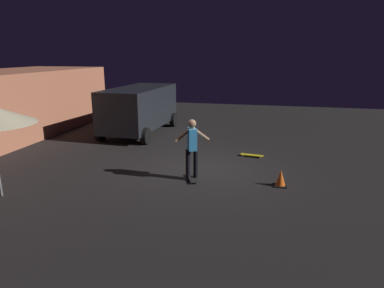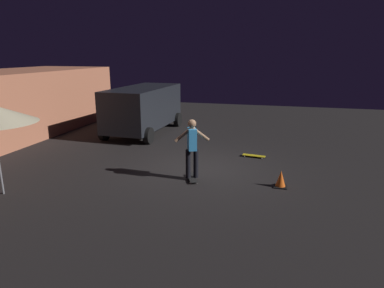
{
  "view_description": "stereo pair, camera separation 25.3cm",
  "coord_description": "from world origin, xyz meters",
  "px_view_note": "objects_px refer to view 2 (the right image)",
  "views": [
    {
      "loc": [
        -9.75,
        -2.04,
        3.49
      ],
      "look_at": [
        -0.91,
        0.01,
        1.05
      ],
      "focal_mm": 31.82,
      "sensor_mm": 36.0,
      "label": 1
    },
    {
      "loc": [
        -9.69,
        -2.29,
        3.49
      ],
      "look_at": [
        -0.91,
        0.01,
        1.05
      ],
      "focal_mm": 31.82,
      "sensor_mm": 36.0,
      "label": 2
    }
  ],
  "objects_px": {
    "skateboard_spare": "(254,156)",
    "parked_van": "(144,107)",
    "skateboard_ridden": "(192,178)",
    "traffic_cone": "(281,180)",
    "skater": "(192,144)"
  },
  "relations": [
    {
      "from": "skateboard_spare",
      "to": "parked_van",
      "type": "bearing_deg",
      "value": 63.27
    },
    {
      "from": "skateboard_ridden",
      "to": "skateboard_spare",
      "type": "bearing_deg",
      "value": -30.25
    },
    {
      "from": "parked_van",
      "to": "skateboard_ridden",
      "type": "distance_m",
      "value": 6.4
    },
    {
      "from": "skateboard_ridden",
      "to": "parked_van",
      "type": "bearing_deg",
      "value": 34.65
    },
    {
      "from": "parked_van",
      "to": "skateboard_ridden",
      "type": "xyz_separation_m",
      "value": [
        -5.18,
        -3.58,
        -1.11
      ]
    },
    {
      "from": "skateboard_ridden",
      "to": "traffic_cone",
      "type": "distance_m",
      "value": 2.44
    },
    {
      "from": "traffic_cone",
      "to": "skateboard_spare",
      "type": "bearing_deg",
      "value": 19.79
    },
    {
      "from": "skateboard_spare",
      "to": "traffic_cone",
      "type": "distance_m",
      "value": 2.7
    },
    {
      "from": "skater",
      "to": "traffic_cone",
      "type": "distance_m",
      "value": 2.57
    },
    {
      "from": "skateboard_ridden",
      "to": "traffic_cone",
      "type": "height_order",
      "value": "traffic_cone"
    },
    {
      "from": "skateboard_spare",
      "to": "skater",
      "type": "bearing_deg",
      "value": 149.75
    },
    {
      "from": "skateboard_ridden",
      "to": "skater",
      "type": "relative_size",
      "value": 0.48
    },
    {
      "from": "parked_van",
      "to": "skateboard_spare",
      "type": "height_order",
      "value": "parked_van"
    },
    {
      "from": "skater",
      "to": "skateboard_spare",
      "type": "bearing_deg",
      "value": -30.25
    },
    {
      "from": "parked_van",
      "to": "skater",
      "type": "xyz_separation_m",
      "value": [
        -5.18,
        -3.58,
        -0.12
      ]
    }
  ]
}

